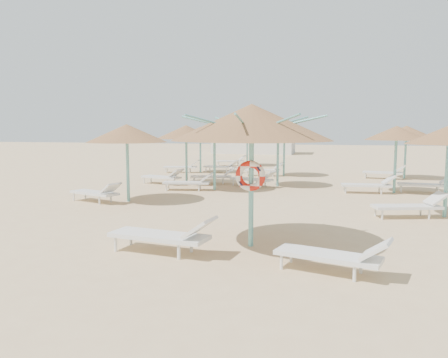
# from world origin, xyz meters

# --- Properties ---
(ground) EXTENTS (120.00, 120.00, 0.00)m
(ground) POSITION_xyz_m (0.00, 0.00, 0.00)
(ground) COLOR tan
(ground) RESTS_ON ground
(main_palapa) EXTENTS (3.44, 3.44, 3.08)m
(main_palapa) POSITION_xyz_m (0.41, 0.31, 2.68)
(main_palapa) COLOR #68B4B0
(main_palapa) RESTS_ON ground
(lounger_main_a) EXTENTS (2.33, 0.97, 0.82)m
(lounger_main_a) POSITION_xyz_m (-1.19, -0.68, 0.39)
(lounger_main_a) COLOR silver
(lounger_main_a) RESTS_ON ground
(lounger_main_b) EXTENTS (2.08, 1.10, 0.72)m
(lounger_main_b) POSITION_xyz_m (2.20, -1.12, 0.34)
(lounger_main_b) COLOR silver
(lounger_main_b) RESTS_ON ground
(palapa_field) EXTENTS (19.41, 18.14, 2.71)m
(palapa_field) POSITION_xyz_m (0.74, 10.71, 2.30)
(palapa_field) COLOR #68B4B0
(palapa_field) RESTS_ON ground
(service_hut) EXTENTS (8.40, 4.40, 3.25)m
(service_hut) POSITION_xyz_m (-6.00, 35.00, 1.64)
(service_hut) COLOR silver
(service_hut) RESTS_ON ground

